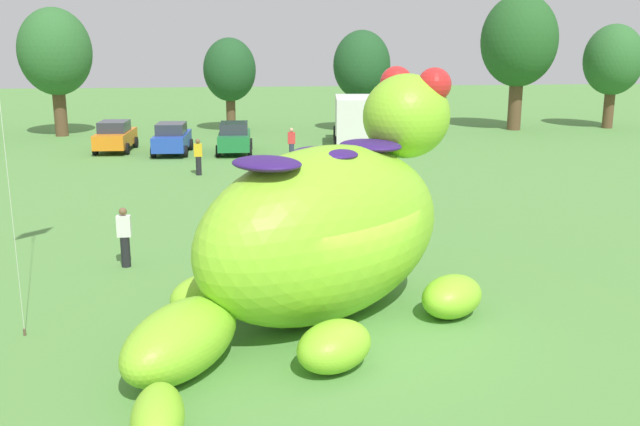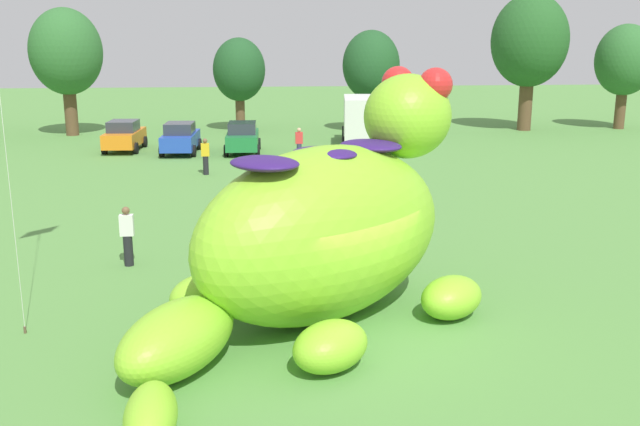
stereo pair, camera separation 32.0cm
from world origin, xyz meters
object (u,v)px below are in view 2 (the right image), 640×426
object	(u,v)px
car_green	(243,137)
car_blue	(180,138)
box_truck	(362,119)
spectator_by_cars	(205,157)
giant_inflatable_creature	(324,231)
spectator_near_inflatable	(299,144)
spectator_mid_field	(127,236)
car_orange	(124,136)

from	to	relation	value
car_green	car_blue	bearing A→B (deg)	177.95
box_truck	spectator_by_cars	bearing A→B (deg)	-136.64
car_blue	spectator_by_cars	xyz separation A→B (m)	(1.77, -6.49, -0.01)
giant_inflatable_creature	car_green	bearing A→B (deg)	95.03
giant_inflatable_creature	car_green	world-z (taller)	giant_inflatable_creature
spectator_near_inflatable	spectator_mid_field	distance (m)	18.24
car_blue	spectator_mid_field	world-z (taller)	car_blue
car_blue	spectator_mid_field	xyz separation A→B (m)	(0.42, -20.12, -0.01)
car_orange	car_blue	xyz separation A→B (m)	(3.27, -1.29, 0.00)
spectator_near_inflatable	giant_inflatable_creature	bearing A→B (deg)	-92.24
car_green	spectator_by_cars	xyz separation A→B (m)	(-1.66, -6.37, -0.01)
car_blue	spectator_by_cars	world-z (taller)	car_blue
car_orange	car_blue	world-z (taller)	same
car_green	car_orange	bearing A→B (deg)	168.07
box_truck	car_blue	bearing A→B (deg)	-170.88
car_green	box_truck	distance (m)	7.25
box_truck	spectator_near_inflatable	size ratio (longest dim) A/B	3.86
car_orange	car_green	size ratio (longest dim) A/B	1.01
giant_inflatable_creature	spectator_by_cars	world-z (taller)	giant_inflatable_creature
giant_inflatable_creature	spectator_near_inflatable	distance (m)	21.50
giant_inflatable_creature	spectator_by_cars	bearing A→B (deg)	101.99
giant_inflatable_creature	car_orange	distance (m)	27.14
box_truck	spectator_mid_field	size ratio (longest dim) A/B	3.86
giant_inflatable_creature	spectator_by_cars	distance (m)	18.29
box_truck	spectator_mid_field	bearing A→B (deg)	-114.62
car_blue	car_orange	bearing A→B (deg)	158.41
car_green	spectator_near_inflatable	distance (m)	4.06
car_orange	spectator_mid_field	xyz separation A→B (m)	(3.69, -21.41, -0.01)
spectator_by_cars	giant_inflatable_creature	bearing A→B (deg)	-78.01
car_blue	spectator_near_inflatable	size ratio (longest dim) A/B	2.44
car_green	spectator_by_cars	size ratio (longest dim) A/B	2.42
car_blue	spectator_near_inflatable	world-z (taller)	car_blue
car_blue	car_green	world-z (taller)	same
spectator_near_inflatable	spectator_by_cars	distance (m)	5.86
spectator_mid_field	spectator_by_cars	bearing A→B (deg)	84.37
giant_inflatable_creature	spectator_near_inflatable	bearing A→B (deg)	87.76
giant_inflatable_creature	car_orange	xyz separation A→B (m)	(-8.82, 25.63, -1.18)
spectator_mid_field	spectator_by_cars	world-z (taller)	same
box_truck	spectator_near_inflatable	world-z (taller)	box_truck
box_truck	spectator_mid_field	xyz separation A→B (m)	(-9.98, -21.79, -0.75)
spectator_near_inflatable	car_green	bearing A→B (deg)	137.02
giant_inflatable_creature	spectator_mid_field	xyz separation A→B (m)	(-5.13, 4.22, -1.19)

